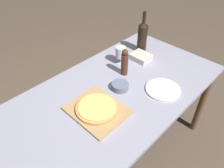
{
  "coord_description": "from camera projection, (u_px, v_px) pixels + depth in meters",
  "views": [
    {
      "loc": [
        0.78,
        -0.78,
        1.78
      ],
      "look_at": [
        -0.02,
        0.05,
        0.82
      ],
      "focal_mm": 35.0,
      "sensor_mm": 36.0,
      "label": 1
    }
  ],
  "objects": [
    {
      "name": "pizza",
      "position": [
        97.0,
        108.0,
        1.37
      ],
      "size": [
        0.27,
        0.27,
        0.02
      ],
      "color": "tan",
      "rests_on": "cutting_board"
    },
    {
      "name": "wine_bottle",
      "position": [
        142.0,
        36.0,
        1.86
      ],
      "size": [
        0.08,
        0.08,
        0.36
      ],
      "color": "black",
      "rests_on": "dining_table"
    },
    {
      "name": "dinner_plate",
      "position": [
        163.0,
        89.0,
        1.54
      ],
      "size": [
        0.24,
        0.24,
        0.01
      ],
      "color": "white",
      "rests_on": "dining_table"
    },
    {
      "name": "ground_plane",
      "position": [
        110.0,
        156.0,
        1.99
      ],
      "size": [
        12.0,
        12.0,
        0.0
      ],
      "primitive_type": "plane",
      "color": "brown"
    },
    {
      "name": "cutting_board",
      "position": [
        97.0,
        110.0,
        1.38
      ],
      "size": [
        0.36,
        0.3,
        0.02
      ],
      "color": "tan",
      "rests_on": "dining_table"
    },
    {
      "name": "dining_table",
      "position": [
        109.0,
        103.0,
        1.56
      ],
      "size": [
        0.89,
        1.78,
        0.76
      ],
      "color": "#9393A8",
      "rests_on": "ground_plane"
    },
    {
      "name": "wine_glass",
      "position": [
        121.0,
        53.0,
        1.74
      ],
      "size": [
        0.08,
        0.08,
        0.15
      ],
      "color": "silver",
      "rests_on": "dining_table"
    },
    {
      "name": "food_container",
      "position": [
        141.0,
        57.0,
        1.83
      ],
      "size": [
        0.16,
        0.14,
        0.05
      ],
      "color": "beige",
      "rests_on": "dining_table"
    },
    {
      "name": "small_bowl",
      "position": [
        120.0,
        86.0,
        1.54
      ],
      "size": [
        0.12,
        0.12,
        0.05
      ],
      "color": "slate",
      "rests_on": "dining_table"
    },
    {
      "name": "pepper_mill",
      "position": [
        125.0,
        63.0,
        1.62
      ],
      "size": [
        0.05,
        0.05,
        0.22
      ],
      "color": "#4C2819",
      "rests_on": "dining_table"
    }
  ]
}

